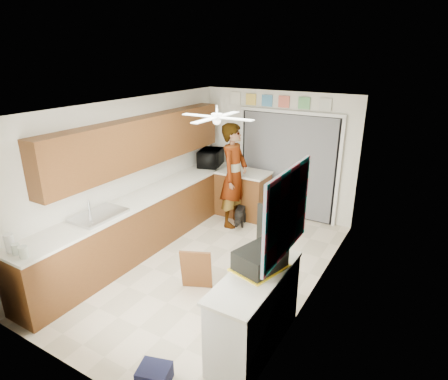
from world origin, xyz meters
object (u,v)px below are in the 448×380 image
at_px(cardboard_box, 225,329).
at_px(dog, 240,215).
at_px(man, 234,176).
at_px(navy_crate, 154,375).
at_px(suitcase, 260,259).
at_px(paper_towel_roll, 9,243).
at_px(microwave, 211,158).

xyz_separation_m(cardboard_box, dog, (-1.31, 2.81, 0.09)).
relative_size(cardboard_box, man, 0.18).
xyz_separation_m(navy_crate, man, (-1.16, 3.73, 0.90)).
xyz_separation_m(suitcase, cardboard_box, (-0.32, -0.21, -0.94)).
bearing_deg(navy_crate, dog, 105.22).
height_order(cardboard_box, man, man).
height_order(cardboard_box, dog, dog).
height_order(man, dog, man).
height_order(cardboard_box, navy_crate, cardboard_box).
xyz_separation_m(paper_towel_roll, dog, (1.09, 3.80, -0.86)).
distance_m(suitcase, man, 3.13).
distance_m(paper_towel_roll, cardboard_box, 2.76).
height_order(paper_towel_roll, cardboard_box, paper_towel_roll).
bearing_deg(suitcase, paper_towel_roll, -140.93).
relative_size(microwave, dog, 1.23).
relative_size(cardboard_box, navy_crate, 1.11).
relative_size(paper_towel_roll, navy_crate, 0.73).
height_order(microwave, suitcase, microwave).
relative_size(microwave, paper_towel_roll, 2.67).
xyz_separation_m(paper_towel_roll, suitcase, (2.72, 1.20, -0.00)).
height_order(navy_crate, dog, dog).
relative_size(microwave, man, 0.31).
relative_size(suitcase, dog, 1.05).
xyz_separation_m(microwave, navy_crate, (1.99, -4.22, -1.01)).
xyz_separation_m(microwave, suitcase, (2.60, -3.07, -0.06)).
bearing_deg(man, navy_crate, -167.77).
bearing_deg(dog, cardboard_box, -82.24).
relative_size(suitcase, cardboard_box, 1.48).
bearing_deg(navy_crate, cardboard_box, 72.92).
xyz_separation_m(paper_towel_roll, cardboard_box, (2.40, 0.99, -0.94)).
xyz_separation_m(microwave, man, (0.83, -0.49, -0.12)).
xyz_separation_m(suitcase, dog, (-1.63, 2.60, -0.85)).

